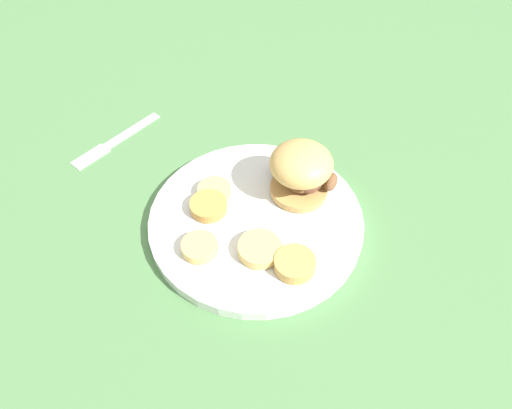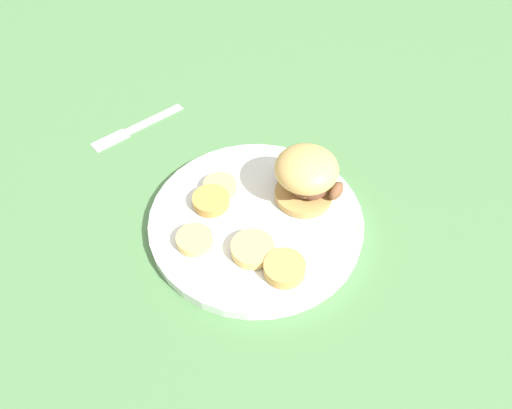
{
  "view_description": "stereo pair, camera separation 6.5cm",
  "coord_description": "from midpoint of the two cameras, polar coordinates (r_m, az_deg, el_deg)",
  "views": [
    {
      "loc": [
        0.42,
        -0.04,
        0.54
      ],
      "look_at": [
        0.0,
        0.0,
        0.04
      ],
      "focal_mm": 35.0,
      "sensor_mm": 36.0,
      "label": 1
    },
    {
      "loc": [
        0.42,
        0.03,
        0.54
      ],
      "look_at": [
        0.0,
        0.0,
        0.04
      ],
      "focal_mm": 35.0,
      "sensor_mm": 36.0,
      "label": 2
    }
  ],
  "objects": [
    {
      "name": "ground_plane",
      "position": [
        0.69,
        -2.72,
        -2.49
      ],
      "size": [
        4.0,
        4.0,
        0.0
      ],
      "primitive_type": "plane",
      "color": "#4C7A47"
    },
    {
      "name": "dinner_plate",
      "position": [
        0.68,
        -2.75,
        -1.97
      ],
      "size": [
        0.29,
        0.29,
        0.02
      ],
      "color": "silver",
      "rests_on": "ground_plane"
    },
    {
      "name": "sandwich",
      "position": [
        0.68,
        2.48,
        3.89
      ],
      "size": [
        0.11,
        0.1,
        0.08
      ],
      "color": "tan",
      "rests_on": "dinner_plate"
    },
    {
      "name": "potato_round_0",
      "position": [
        0.64,
        -9.38,
        -4.99
      ],
      "size": [
        0.05,
        0.05,
        0.01
      ],
      "primitive_type": "cylinder",
      "color": "#DBB766",
      "rests_on": "dinner_plate"
    },
    {
      "name": "potato_round_1",
      "position": [
        0.7,
        -7.43,
        1.42
      ],
      "size": [
        0.05,
        0.05,
        0.01
      ],
      "primitive_type": "cylinder",
      "color": "#DBB766",
      "rests_on": "dinner_plate"
    },
    {
      "name": "potato_round_2",
      "position": [
        0.68,
        -8.19,
        -0.33
      ],
      "size": [
        0.05,
        0.05,
        0.01
      ],
      "primitive_type": "cylinder",
      "color": "#BC8942",
      "rests_on": "dinner_plate"
    },
    {
      "name": "potato_round_3",
      "position": [
        0.62,
        1.44,
        -6.98
      ],
      "size": [
        0.05,
        0.05,
        0.02
      ],
      "primitive_type": "cylinder",
      "color": "tan",
      "rests_on": "dinner_plate"
    },
    {
      "name": "potato_round_4",
      "position": [
        0.63,
        -2.87,
        -5.29
      ],
      "size": [
        0.06,
        0.06,
        0.01
      ],
      "primitive_type": "cylinder",
      "color": "#DBB766",
      "rests_on": "dinner_plate"
    },
    {
      "name": "fork",
      "position": [
        0.84,
        -17.89,
        6.89
      ],
      "size": [
        0.13,
        0.13,
        0.0
      ],
      "color": "silver",
      "rests_on": "ground_plane"
    }
  ]
}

